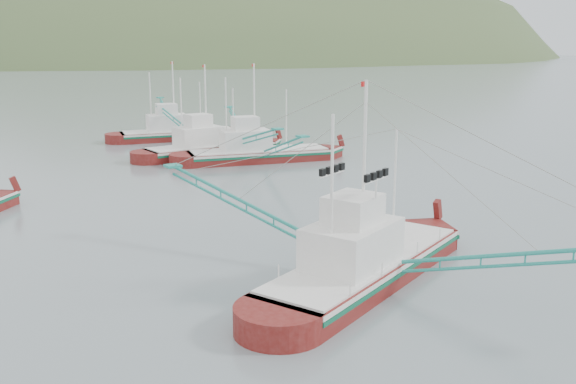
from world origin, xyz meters
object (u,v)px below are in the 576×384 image
main_boat (366,239)px  bg_boat_right (258,142)px  bg_boat_extra (177,125)px  bg_boat_far (209,143)px

main_boat → bg_boat_right: main_boat is taller
main_boat → bg_boat_extra: 54.78m
main_boat → bg_boat_right: (13.31, 33.91, -0.26)m
bg_boat_right → bg_boat_extra: size_ratio=1.02×
bg_boat_right → bg_boat_extra: bg_boat_right is taller
main_boat → bg_boat_far: 41.34m
bg_boat_far → main_boat: bearing=-106.5°
bg_boat_far → bg_boat_right: (2.85, -6.07, 0.56)m
main_boat → bg_boat_right: 36.43m
main_boat → bg_boat_far: size_ratio=1.01×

